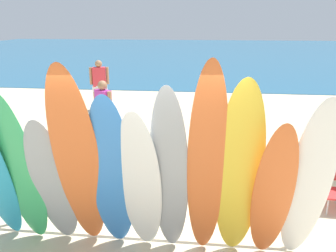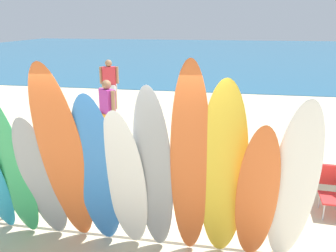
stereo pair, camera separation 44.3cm
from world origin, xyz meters
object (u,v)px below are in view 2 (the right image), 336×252
at_px(surfboard_orange_7, 190,168).
at_px(beachgoer_strolling, 109,81).
at_px(surfboard_green_1, 11,168).
at_px(beachgoer_photographing, 108,108).
at_px(surfboard_orange_3, 65,163).
at_px(surfboard_orange_9, 256,199).
at_px(beach_chair_red, 335,187).
at_px(surfboard_white_5, 126,184).
at_px(surfboard_yellow_8, 223,177).
at_px(surfboard_grey_6, 154,175).
at_px(surfboard_white_10, 293,191).
at_px(surfboard_blue_4, 98,176).
at_px(surfboard_grey_2, 42,181).
at_px(surfboard_rack, 137,199).

distance_m(surfboard_orange_7, beachgoer_strolling, 8.45).
height_order(surfboard_green_1, beachgoer_photographing, surfboard_green_1).
xyz_separation_m(surfboard_orange_3, surfboard_orange_9, (2.35, 0.05, -0.30)).
distance_m(surfboard_green_1, beach_chair_red, 4.98).
relative_size(surfboard_white_5, surfboard_yellow_8, 0.85).
relative_size(surfboard_grey_6, surfboard_white_10, 1.00).
bearing_deg(surfboard_orange_9, surfboard_orange_3, -178.51).
bearing_deg(beach_chair_red, surfboard_blue_4, -149.55).
height_order(surfboard_grey_6, beach_chair_red, surfboard_grey_6).
bearing_deg(surfboard_grey_6, surfboard_orange_9, -1.82).
height_order(surfboard_grey_2, surfboard_orange_9, surfboard_orange_9).
bearing_deg(surfboard_orange_7, beach_chair_red, 35.09).
height_order(surfboard_blue_4, surfboard_grey_6, surfboard_grey_6).
relative_size(surfboard_green_1, surfboard_grey_6, 0.95).
height_order(surfboard_rack, beachgoer_strolling, beachgoer_strolling).
height_order(surfboard_blue_4, surfboard_white_5, surfboard_blue_4).
distance_m(surfboard_grey_6, surfboard_yellow_8, 0.84).
bearing_deg(surfboard_blue_4, surfboard_grey_6, -3.47).
xyz_separation_m(surfboard_white_10, beachgoer_strolling, (-4.90, 7.60, -0.17)).
distance_m(surfboard_yellow_8, beachgoer_strolling, 8.59).
bearing_deg(surfboard_orange_3, surfboard_rack, 35.59).
bearing_deg(surfboard_grey_2, surfboard_orange_7, -0.20).
bearing_deg(surfboard_green_1, surfboard_yellow_8, 5.17).
distance_m(surfboard_white_10, beach_chair_red, 2.18).
bearing_deg(surfboard_green_1, beachgoer_photographing, 96.40).
relative_size(surfboard_orange_9, beachgoer_strolling, 1.24).
height_order(surfboard_orange_7, surfboard_white_10, surfboard_orange_7).
bearing_deg(surfboard_rack, surfboard_orange_9, -19.47).
xyz_separation_m(surfboard_grey_2, beachgoer_strolling, (-1.72, 7.53, 0.02)).
height_order(surfboard_white_5, surfboard_yellow_8, surfboard_yellow_8).
bearing_deg(surfboard_yellow_8, surfboard_white_5, -179.88).
distance_m(surfboard_grey_2, surfboard_orange_9, 2.78).
distance_m(surfboard_rack, beachgoer_strolling, 7.62).
relative_size(surfboard_white_5, surfboard_grey_6, 0.88).
bearing_deg(surfboard_grey_6, beach_chair_red, 34.07).
bearing_deg(surfboard_white_5, surfboard_yellow_8, 3.84).
bearing_deg(surfboard_white_5, surfboard_orange_7, 1.21).
relative_size(beachgoer_photographing, beach_chair_red, 2.11).
bearing_deg(surfboard_blue_4, surfboard_orange_9, -6.82).
height_order(surfboard_green_1, beach_chair_red, surfboard_green_1).
distance_m(beachgoer_strolling, beachgoer_photographing, 3.74).
bearing_deg(beach_chair_red, surfboard_green_1, -156.51).
relative_size(beachgoer_strolling, beachgoer_photographing, 1.04).
bearing_deg(beach_chair_red, surfboard_orange_3, -150.85).
height_order(surfboard_grey_2, surfboard_orange_3, surfboard_orange_3).
distance_m(surfboard_grey_2, surfboard_orange_3, 0.57).
relative_size(surfboard_green_1, beachgoer_strolling, 1.34).
bearing_deg(surfboard_white_5, surfboard_green_1, -176.74).
height_order(surfboard_rack, surfboard_white_10, surfboard_white_10).
bearing_deg(beachgoer_strolling, surfboard_orange_9, 106.53).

